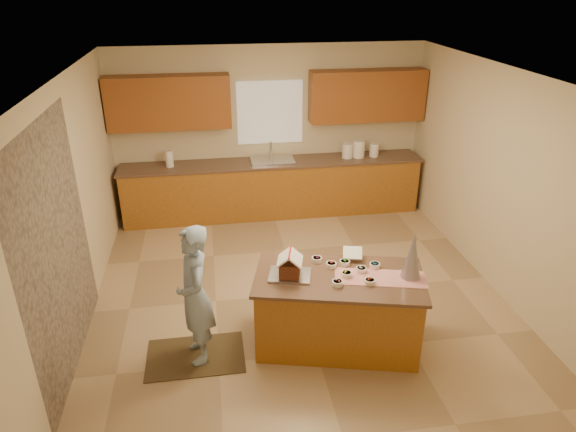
# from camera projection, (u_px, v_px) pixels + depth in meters

# --- Properties ---
(floor) EXTENTS (5.50, 5.50, 0.00)m
(floor) POSITION_uv_depth(u_px,v_px,m) (298.00, 294.00, 6.50)
(floor) COLOR tan
(floor) RESTS_ON ground
(ceiling) EXTENTS (5.50, 5.50, 0.00)m
(ceiling) POSITION_uv_depth(u_px,v_px,m) (300.00, 75.00, 5.35)
(ceiling) COLOR silver
(ceiling) RESTS_ON floor
(wall_back) EXTENTS (5.50, 5.50, 0.00)m
(wall_back) POSITION_uv_depth(u_px,v_px,m) (270.00, 130.00, 8.38)
(wall_back) COLOR beige
(wall_back) RESTS_ON floor
(wall_front) EXTENTS (5.50, 5.50, 0.00)m
(wall_front) POSITION_uv_depth(u_px,v_px,m) (371.00, 352.00, 3.46)
(wall_front) COLOR beige
(wall_front) RESTS_ON floor
(wall_left) EXTENTS (5.50, 5.50, 0.00)m
(wall_left) POSITION_uv_depth(u_px,v_px,m) (72.00, 209.00, 5.57)
(wall_left) COLOR beige
(wall_left) RESTS_ON floor
(wall_right) EXTENTS (5.50, 5.50, 0.00)m
(wall_right) POSITION_uv_depth(u_px,v_px,m) (501.00, 183.00, 6.27)
(wall_right) COLOR beige
(wall_right) RESTS_ON floor
(stone_accent) EXTENTS (0.00, 2.50, 2.50)m
(stone_accent) POSITION_uv_depth(u_px,v_px,m) (58.00, 253.00, 4.90)
(stone_accent) COLOR gray
(stone_accent) RESTS_ON wall_left
(window_curtain) EXTENTS (1.05, 0.03, 1.00)m
(window_curtain) POSITION_uv_depth(u_px,v_px,m) (270.00, 113.00, 8.23)
(window_curtain) COLOR white
(window_curtain) RESTS_ON wall_back
(back_counter_base) EXTENTS (4.80, 0.60, 0.88)m
(back_counter_base) POSITION_uv_depth(u_px,v_px,m) (273.00, 189.00, 8.50)
(back_counter_base) COLOR #9B6920
(back_counter_base) RESTS_ON floor
(back_counter_top) EXTENTS (4.85, 0.63, 0.04)m
(back_counter_top) POSITION_uv_depth(u_px,v_px,m) (273.00, 163.00, 8.30)
(back_counter_top) COLOR brown
(back_counter_top) RESTS_ON back_counter_base
(upper_cabinet_left) EXTENTS (1.85, 0.35, 0.80)m
(upper_cabinet_left) POSITION_uv_depth(u_px,v_px,m) (169.00, 102.00, 7.77)
(upper_cabinet_left) COLOR brown
(upper_cabinet_left) RESTS_ON wall_back
(upper_cabinet_right) EXTENTS (1.85, 0.35, 0.80)m
(upper_cabinet_right) POSITION_uv_depth(u_px,v_px,m) (367.00, 96.00, 8.20)
(upper_cabinet_right) COLOR brown
(upper_cabinet_right) RESTS_ON wall_back
(sink) EXTENTS (0.70, 0.45, 0.12)m
(sink) POSITION_uv_depth(u_px,v_px,m) (273.00, 163.00, 8.31)
(sink) COLOR silver
(sink) RESTS_ON back_counter_top
(faucet) EXTENTS (0.03, 0.03, 0.28)m
(faucet) POSITION_uv_depth(u_px,v_px,m) (271.00, 150.00, 8.40)
(faucet) COLOR silver
(faucet) RESTS_ON back_counter_top
(island_base) EXTENTS (1.81, 1.21, 0.81)m
(island_base) POSITION_uv_depth(u_px,v_px,m) (338.00, 312.00, 5.47)
(island_base) COLOR #9B6920
(island_base) RESTS_ON floor
(island_top) EXTENTS (1.90, 1.30, 0.04)m
(island_top) POSITION_uv_depth(u_px,v_px,m) (339.00, 278.00, 5.29)
(island_top) COLOR brown
(island_top) RESTS_ON island_base
(table_runner) EXTENTS (0.98, 0.55, 0.01)m
(table_runner) POSITION_uv_depth(u_px,v_px,m) (380.00, 278.00, 5.25)
(table_runner) COLOR #A70B0E
(table_runner) RESTS_ON island_top
(baking_tray) EXTENTS (0.49, 0.41, 0.02)m
(baking_tray) POSITION_uv_depth(u_px,v_px,m) (290.00, 275.00, 5.28)
(baking_tray) COLOR silver
(baking_tray) RESTS_ON island_top
(cookbook) EXTENTS (0.24, 0.20, 0.09)m
(cookbook) POSITION_uv_depth(u_px,v_px,m) (353.00, 253.00, 5.55)
(cookbook) COLOR white
(cookbook) RESTS_ON island_top
(tinsel_tree) EXTENTS (0.25, 0.25, 0.51)m
(tinsel_tree) POSITION_uv_depth(u_px,v_px,m) (412.00, 255.00, 5.16)
(tinsel_tree) COLOR silver
(tinsel_tree) RESTS_ON island_top
(rug) EXTENTS (1.02, 0.66, 0.01)m
(rug) POSITION_uv_depth(u_px,v_px,m) (196.00, 356.00, 5.43)
(rug) COLOR black
(rug) RESTS_ON floor
(boy) EXTENTS (0.44, 0.60, 1.50)m
(boy) POSITION_uv_depth(u_px,v_px,m) (195.00, 295.00, 5.12)
(boy) COLOR #8FA9CB
(boy) RESTS_ON rug
(canister_a) EXTENTS (0.17, 0.17, 0.24)m
(canister_a) POSITION_uv_depth(u_px,v_px,m) (347.00, 151.00, 8.42)
(canister_a) COLOR white
(canister_a) RESTS_ON back_counter_top
(canister_b) EXTENTS (0.20, 0.20, 0.28)m
(canister_b) POSITION_uv_depth(u_px,v_px,m) (359.00, 149.00, 8.44)
(canister_b) COLOR white
(canister_b) RESTS_ON back_counter_top
(canister_c) EXTENTS (0.15, 0.15, 0.22)m
(canister_c) POSITION_uv_depth(u_px,v_px,m) (374.00, 150.00, 8.49)
(canister_c) COLOR white
(canister_c) RESTS_ON back_counter_top
(paper_towel) EXTENTS (0.12, 0.12, 0.26)m
(paper_towel) POSITION_uv_depth(u_px,v_px,m) (169.00, 159.00, 8.01)
(paper_towel) COLOR white
(paper_towel) RESTS_ON back_counter_top
(gingerbread_house) EXTENTS (0.31, 0.31, 0.26)m
(gingerbread_house) POSITION_uv_depth(u_px,v_px,m) (290.00, 266.00, 5.23)
(gingerbread_house) COLOR #602919
(gingerbread_house) RESTS_ON baking_tray
(candy_bowls) EXTENTS (0.69, 0.62, 0.05)m
(candy_bowls) POSITION_uv_depth(u_px,v_px,m) (348.00, 270.00, 5.34)
(candy_bowls) COLOR #EE4D2A
(candy_bowls) RESTS_ON island_top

